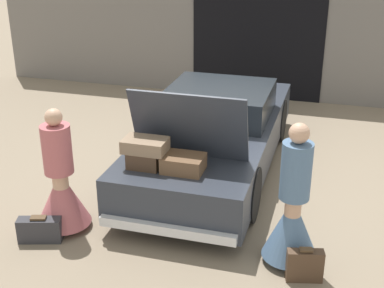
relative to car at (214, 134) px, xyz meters
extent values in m
plane|color=#7F705B|center=(0.00, 0.00, -0.57)|extent=(40.00, 40.00, 0.00)
cube|color=slate|center=(0.00, 3.81, 0.83)|extent=(12.00, 0.12, 2.80)
cube|color=black|center=(0.00, 3.74, 0.53)|extent=(2.80, 0.02, 2.20)
cube|color=#2D333D|center=(0.00, 0.00, -0.09)|extent=(1.78, 4.65, 0.61)
cube|color=#1E2328|center=(0.00, 0.28, 0.44)|extent=(1.57, 1.49, 0.46)
cylinder|color=black|center=(-0.82, 1.45, -0.21)|extent=(0.18, 0.74, 0.74)
cylinder|color=black|center=(0.83, 1.45, -0.21)|extent=(0.18, 0.74, 0.74)
cylinder|color=black|center=(-0.82, -1.39, -0.21)|extent=(0.18, 0.74, 0.74)
cylinder|color=black|center=(0.83, -1.39, -0.21)|extent=(0.18, 0.74, 0.74)
cube|color=silver|center=(0.00, -2.36, -0.29)|extent=(1.69, 0.10, 0.12)
cube|color=#2D333D|center=(0.00, -1.43, 0.67)|extent=(1.52, 0.34, 0.94)
cube|color=#473323|center=(-0.46, -1.78, 0.31)|extent=(0.40, 0.36, 0.20)
cube|color=brown|center=(0.04, -1.78, 0.31)|extent=(0.50, 0.39, 0.20)
cube|color=#8C7259|center=(-0.46, -1.78, 0.50)|extent=(0.54, 0.36, 0.16)
cube|color=#9E8460|center=(0.00, -1.78, 0.28)|extent=(0.44, 0.37, 0.13)
cylinder|color=tan|center=(-1.42, -2.23, -0.18)|extent=(0.20, 0.20, 0.78)
cone|color=#B25B60|center=(-1.42, -2.23, -0.15)|extent=(0.69, 0.69, 0.70)
cylinder|color=#B25B60|center=(-1.42, -2.23, 0.51)|extent=(0.36, 0.36, 0.62)
sphere|color=tan|center=(-1.42, -2.23, 0.93)|extent=(0.21, 0.21, 0.21)
cylinder|color=tan|center=(1.43, -2.18, -0.16)|extent=(0.19, 0.19, 0.83)
cone|color=slate|center=(1.43, -2.18, -0.12)|extent=(0.64, 0.64, 0.74)
cylinder|color=slate|center=(1.43, -2.18, 0.58)|extent=(0.34, 0.34, 0.66)
sphere|color=tan|center=(1.43, -2.18, 1.02)|extent=(0.22, 0.22, 0.22)
cube|color=#2D2D33|center=(-1.55, -2.60, -0.42)|extent=(0.55, 0.31, 0.31)
cube|color=#4C3823|center=(-1.55, -2.60, -0.25)|extent=(0.21, 0.15, 0.02)
cube|color=#473323|center=(1.63, -2.49, -0.39)|extent=(0.42, 0.22, 0.37)
cube|color=#4C3823|center=(1.63, -2.49, -0.18)|extent=(0.15, 0.11, 0.02)
camera|label=1|loc=(1.78, -7.46, 3.11)|focal=50.00mm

